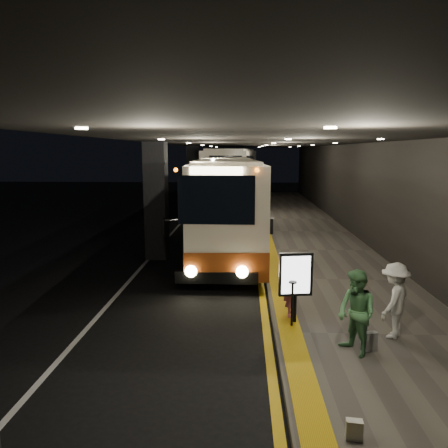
{
  "coord_description": "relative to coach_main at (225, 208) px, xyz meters",
  "views": [
    {
      "loc": [
        1.82,
        -12.23,
        4.06
      ],
      "look_at": [
        1.16,
        1.84,
        1.7
      ],
      "focal_mm": 35.0,
      "sensor_mm": 36.0,
      "label": 1
    }
  ],
  "objects": [
    {
      "name": "passenger_waiting_green",
      "position": [
        2.94,
        -9.51,
        -0.76
      ],
      "size": [
        0.83,
        0.96,
        1.68
      ],
      "primitive_type": "imported",
      "rotation": [
        0.0,
        0.0,
        -1.08
      ],
      "color": "#49834D",
      "rests_on": "sidewalk"
    },
    {
      "name": "bag_polka",
      "position": [
        3.26,
        -9.35,
        -1.41
      ],
      "size": [
        0.34,
        0.21,
        0.38
      ],
      "primitive_type": "cube",
      "rotation": [
        0.0,
        0.0,
        0.28
      ],
      "color": "black",
      "rests_on": "sidewalk"
    },
    {
      "name": "tactile_strip",
      "position": [
        1.8,
        -0.37,
        -1.6
      ],
      "size": [
        0.5,
        50.0,
        0.01
      ],
      "primitive_type": "cube",
      "color": "gold",
      "rests_on": "sidewalk"
    },
    {
      "name": "coach_main",
      "position": [
        0.0,
        0.0,
        0.0
      ],
      "size": [
        2.98,
        11.8,
        3.65
      ],
      "rotation": [
        0.0,
        0.0,
        0.05
      ],
      "color": "#F0E2C9",
      "rests_on": "ground"
    },
    {
      "name": "kerb_stripe_yellow",
      "position": [
        1.3,
        -0.37,
        -1.75
      ],
      "size": [
        0.18,
        50.0,
        0.01
      ],
      "primitive_type": "cube",
      "color": "gold",
      "rests_on": "ground"
    },
    {
      "name": "stanchion_post",
      "position": [
        1.86,
        -8.19,
        -1.09
      ],
      "size": [
        0.05,
        0.05,
        1.03
      ],
      "primitive_type": "cylinder",
      "color": "black",
      "rests_on": "sidewalk"
    },
    {
      "name": "lane_line_white",
      "position": [
        -2.85,
        -0.37,
        -1.75
      ],
      "size": [
        0.12,
        50.0,
        0.01
      ],
      "primitive_type": "cube",
      "color": "silver",
      "rests_on": "ground"
    },
    {
      "name": "info_sign",
      "position": [
        1.95,
        -7.95,
        -0.5
      ],
      "size": [
        0.78,
        0.23,
        1.64
      ],
      "rotation": [
        0.0,
        0.0,
        0.15
      ],
      "color": "black",
      "rests_on": "sidewalk"
    },
    {
      "name": "passenger_boarding",
      "position": [
        1.9,
        -7.56,
        -0.85
      ],
      "size": [
        0.41,
        0.58,
        1.5
      ],
      "primitive_type": "imported",
      "rotation": [
        0.0,
        0.0,
        1.47
      ],
      "color": "#AA4F74",
      "rests_on": "sidewalk"
    },
    {
      "name": "coach_second",
      "position": [
        -0.05,
        13.61,
        0.21
      ],
      "size": [
        3.57,
        13.12,
        4.08
      ],
      "rotation": [
        0.0,
        0.0,
        -0.07
      ],
      "color": "#F0E2C9",
      "rests_on": "ground"
    },
    {
      "name": "bag_plain",
      "position": [
        2.3,
        -12.1,
        -1.46
      ],
      "size": [
        0.24,
        0.15,
        0.28
      ],
      "primitive_type": "cube",
      "rotation": [
        0.0,
        0.0,
        -0.11
      ],
      "color": "silver",
      "rests_on": "sidewalk"
    },
    {
      "name": "canopy",
      "position": [
        1.45,
        -0.37,
        2.85
      ],
      "size": [
        9.0,
        50.0,
        0.4
      ],
      "primitive_type": "cube",
      "color": "black",
      "rests_on": "support_columns"
    },
    {
      "name": "coach_third",
      "position": [
        -0.26,
        25.74,
        -0.06
      ],
      "size": [
        2.61,
        11.26,
        3.52
      ],
      "rotation": [
        0.0,
        0.0,
        0.02
      ],
      "color": "#F0E2C9",
      "rests_on": "ground"
    },
    {
      "name": "terminal_wall",
      "position": [
        5.95,
        -0.37,
        1.25
      ],
      "size": [
        0.1,
        50.0,
        6.0
      ],
      "primitive_type": "cube",
      "color": "black",
      "rests_on": "ground"
    },
    {
      "name": "passenger_waiting_white",
      "position": [
        3.94,
        -8.66,
        -0.79
      ],
      "size": [
        1.02,
        1.12,
        1.61
      ],
      "primitive_type": "imported",
      "rotation": [
        0.0,
        0.0,
        -2.23
      ],
      "color": "silver",
      "rests_on": "sidewalk"
    },
    {
      "name": "ground",
      "position": [
        -1.05,
        -5.37,
        -1.75
      ],
      "size": [
        90.0,
        90.0,
        0.0
      ],
      "primitive_type": "plane",
      "color": "black"
    },
    {
      "name": "support_columns",
      "position": [
        -2.55,
        -1.37,
        0.45
      ],
      "size": [
        0.8,
        24.8,
        4.4
      ],
      "color": "black",
      "rests_on": "ground"
    },
    {
      "name": "sidewalk",
      "position": [
        3.7,
        -0.37,
        -1.68
      ],
      "size": [
        4.5,
        50.0,
        0.15
      ],
      "primitive_type": "cube",
      "color": "#514C44",
      "rests_on": "ground"
    }
  ]
}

